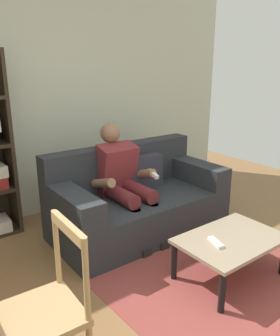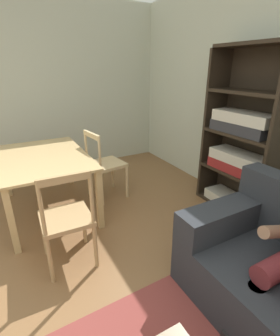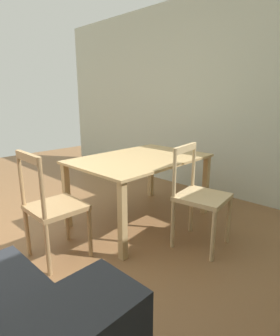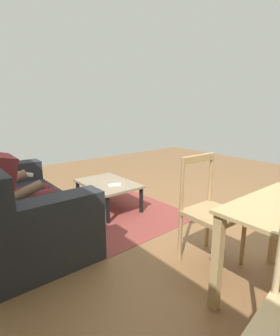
# 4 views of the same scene
# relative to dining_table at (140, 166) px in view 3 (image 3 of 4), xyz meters

# --- Properties ---
(wall_side) EXTENTS (0.12, 5.47, 2.68)m
(wall_side) POSITION_rel_dining_table_xyz_m (-1.44, -0.43, 0.72)
(wall_side) COLOR beige
(wall_side) RESTS_ON ground_plane
(dining_table) EXTENTS (1.41, 0.96, 0.72)m
(dining_table) POSITION_rel_dining_table_xyz_m (0.00, 0.00, 0.00)
(dining_table) COLOR tan
(dining_table) RESTS_ON ground_plane
(dining_chair_near_wall) EXTENTS (0.47, 0.47, 0.92)m
(dining_chair_near_wall) POSITION_rel_dining_table_xyz_m (0.00, 0.75, -0.15)
(dining_chair_near_wall) COLOR #D1B27F
(dining_chair_near_wall) RESTS_ON ground_plane
(dining_chair_facing_couch) EXTENTS (0.43, 0.43, 0.94)m
(dining_chair_facing_couch) POSITION_rel_dining_table_xyz_m (1.04, -0.00, -0.16)
(dining_chair_facing_couch) COLOR tan
(dining_chair_facing_couch) RESTS_ON ground_plane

